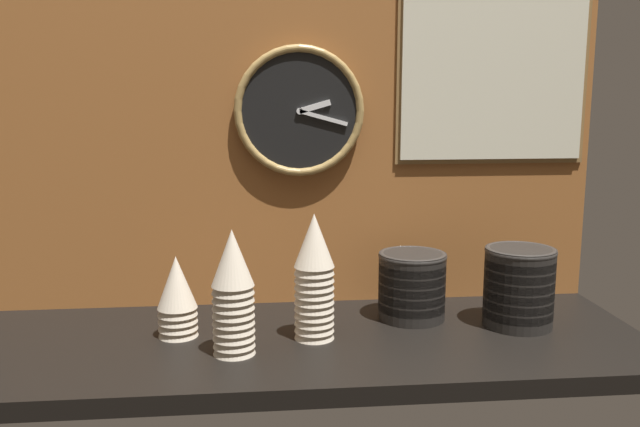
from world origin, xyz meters
TOP-DOWN VIEW (x-y plane):
  - ground_plane at (0.00, 0.00)cm, footprint 160.00×56.00cm
  - wall_tiled_back at (0.00, 26.50)cm, footprint 160.00×3.00cm
  - cup_stack_center_right at (5.30, -1.65)cm, footprint 8.92×8.92cm
  - cup_stack_center at (-12.23, -9.01)cm, footprint 8.92×8.92cm
  - cup_stack_center_left at (-25.03, 2.74)cm, footprint 8.92×8.92cm
  - bowl_stack_right at (29.95, 9.46)cm, footprint 16.38×16.38cm
  - bowl_stack_far_right at (53.56, 1.98)cm, footprint 16.38×16.38cm
  - wall_clock at (3.99, 23.46)cm, footprint 32.24×2.70cm
  - menu_board at (53.29, 24.35)cm, footprint 49.75×1.32cm

SIDE VIEW (x-z plane):
  - ground_plane at x=0.00cm, z-range -4.00..0.00cm
  - bowl_stack_right at x=29.95cm, z-range 0.37..16.67cm
  - cup_stack_center_left at x=-25.03cm, z-range 0.00..18.42cm
  - bowl_stack_far_right at x=53.56cm, z-range 0.37..19.04cm
  - cup_stack_center at x=-12.23cm, z-range 0.00..26.62cm
  - cup_stack_center_right at x=5.30cm, z-range 0.00..28.26cm
  - wall_clock at x=3.99cm, z-range 33.33..65.57cm
  - wall_tiled_back at x=0.00cm, z-range 0.00..105.00cm
  - menu_board at x=53.29cm, z-range 35.89..84.14cm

